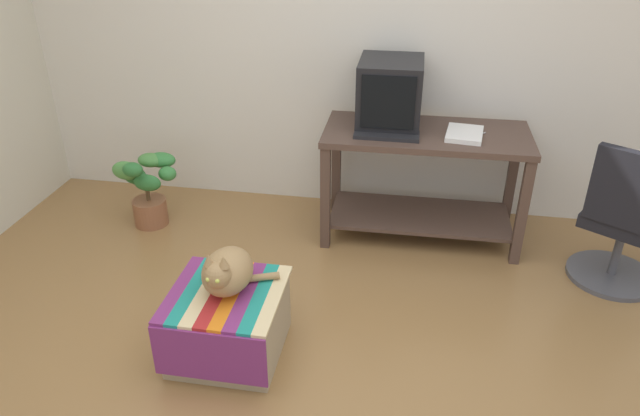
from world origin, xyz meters
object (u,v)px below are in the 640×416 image
(ottoman_with_blanket, at_px, (228,322))
(potted_plant, at_px, (148,188))
(tv_monitor, at_px, (390,93))
(office_chair, at_px, (622,226))
(cat, at_px, (227,272))
(desk, at_px, (424,166))
(book, at_px, (465,134))
(keyboard, at_px, (387,135))

(ottoman_with_blanket, bearing_deg, potted_plant, 128.60)
(tv_monitor, bearing_deg, ottoman_with_blanket, -115.64)
(potted_plant, xyz_separation_m, office_chair, (3.01, -0.20, 0.11))
(tv_monitor, relative_size, cat, 1.31)
(ottoman_with_blanket, bearing_deg, tv_monitor, 65.06)
(cat, xyz_separation_m, office_chair, (2.06, 0.96, -0.09))
(office_chair, bearing_deg, desk, 13.94)
(desk, bearing_deg, book, -11.17)
(tv_monitor, distance_m, keyboard, 0.30)
(potted_plant, bearing_deg, ottoman_with_blanket, -51.40)
(tv_monitor, height_order, keyboard, tv_monitor)
(tv_monitor, xyz_separation_m, potted_plant, (-1.61, -0.26, -0.67))
(book, xyz_separation_m, ottoman_with_blanket, (-1.15, -1.31, -0.58))
(tv_monitor, xyz_separation_m, cat, (-0.66, -1.42, -0.47))
(ottoman_with_blanket, bearing_deg, desk, 55.72)
(book, relative_size, cat, 0.80)
(keyboard, bearing_deg, book, 11.47)
(book, relative_size, office_chair, 0.32)
(desk, height_order, book, book)
(book, bearing_deg, desk, 176.16)
(desk, xyz_separation_m, tv_monitor, (-0.25, 0.09, 0.45))
(ottoman_with_blanket, height_order, cat, cat)
(cat, relative_size, office_chair, 0.40)
(desk, bearing_deg, tv_monitor, 159.59)
(potted_plant, bearing_deg, desk, 5.23)
(desk, distance_m, office_chair, 1.21)
(ottoman_with_blanket, xyz_separation_m, potted_plant, (-0.94, 1.18, 0.09))
(keyboard, height_order, potted_plant, keyboard)
(tv_monitor, distance_m, office_chair, 1.58)
(ottoman_with_blanket, relative_size, potted_plant, 1.08)
(desk, relative_size, cat, 3.63)
(tv_monitor, xyz_separation_m, keyboard, (0.01, -0.23, -0.19))
(desk, relative_size, potted_plant, 2.46)
(desk, relative_size, office_chair, 1.46)
(cat, bearing_deg, potted_plant, 132.72)
(desk, distance_m, potted_plant, 1.88)
(tv_monitor, distance_m, potted_plant, 1.77)
(tv_monitor, bearing_deg, book, -16.12)
(tv_monitor, height_order, cat, tv_monitor)
(ottoman_with_blanket, relative_size, cat, 1.59)
(book, height_order, potted_plant, book)
(ottoman_with_blanket, height_order, office_chair, office_chair)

